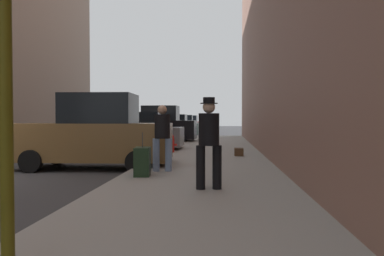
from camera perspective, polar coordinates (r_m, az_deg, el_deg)
sidewalk at (r=9.19m, az=1.70°, el=-7.56°), size 4.00×40.00×0.15m
parked_bronze_suv at (r=11.62m, az=-14.56°, el=-0.95°), size 4.66×2.18×2.25m
parked_gray_coupe at (r=16.95m, az=-8.43°, el=-0.76°), size 4.21×2.07×1.79m
parked_black_suv at (r=22.56m, az=-5.17°, el=0.29°), size 4.64×2.14×2.25m
parked_dark_green_sedan at (r=28.61m, az=-3.10°, el=0.20°), size 4.24×2.14×1.79m
parked_silver_sedan at (r=34.72m, az=-1.75°, el=0.44°), size 4.25×2.15×1.79m
parked_red_hatchback at (r=41.14m, az=-0.77°, el=0.62°), size 4.26×2.17×1.79m
fire_hydrant at (r=15.01m, az=-3.12°, el=-2.39°), size 0.42×0.22×0.70m
pedestrian_in_jeans at (r=9.69m, az=-4.55°, el=-0.97°), size 0.52×0.44×1.71m
pedestrian_with_fedora at (r=7.23m, az=2.59°, el=-1.58°), size 0.52×0.46×1.78m
rolling_suitcase at (r=9.02m, az=-7.55°, el=-5.08°), size 0.41×0.59×1.04m
duffel_bag at (r=13.77m, az=7.14°, el=-3.62°), size 0.32×0.44×0.28m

